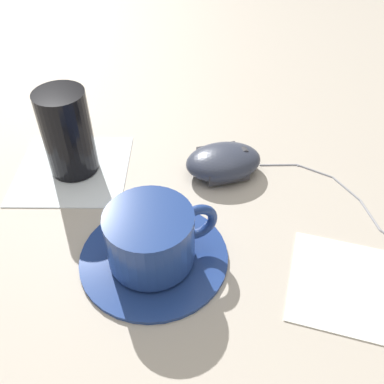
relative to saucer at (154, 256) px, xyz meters
The scene contains 8 objects.
ground_plane 0.08m from the saucer, 168.14° to the left, with size 3.00×3.00×0.00m, color #B2A899.
saucer is the anchor object (origin of this frame).
coffee_cup 0.03m from the saucer, 13.98° to the right, with size 0.09×0.12×0.06m.
computer_mouse 0.16m from the saucer, 128.33° to the left, with size 0.08×0.11×0.03m.
mouse_cable 0.25m from the saucer, 81.09° to the left, with size 0.30×0.09×0.00m.
napkin_under_glass 0.19m from the saucer, 163.80° to the right, with size 0.14×0.14×0.00m, color white.
drinking_glass 0.19m from the saucer, 165.02° to the right, with size 0.06×0.06×0.11m, color black.
napkin_spare 0.20m from the saucer, 57.72° to the left, with size 0.11×0.11×0.00m, color silver.
Camera 1 is at (0.35, -0.09, 0.36)m, focal length 40.00 mm.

